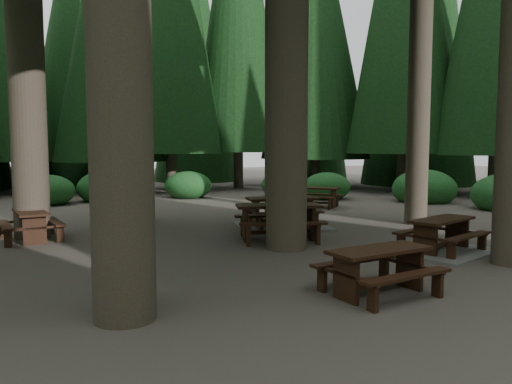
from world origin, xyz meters
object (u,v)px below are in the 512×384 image
object	(u,v)px
picnic_table_b	(30,221)
picnic_table_f	(278,216)
picnic_table_a	(442,241)
picnic_table_e	(379,264)
picnic_table_d	(315,194)
picnic_table_c	(282,217)

from	to	relation	value
picnic_table_b	picnic_table_f	bearing A→B (deg)	-120.98
picnic_table_a	picnic_table_e	size ratio (longest dim) A/B	1.43
picnic_table_a	picnic_table_e	world-z (taller)	picnic_table_a
picnic_table_d	picnic_table_b	bearing A→B (deg)	-116.09
picnic_table_b	picnic_table_f	xyz separation A→B (m)	(5.24, -1.95, 0.09)
picnic_table_c	picnic_table_f	world-z (taller)	picnic_table_f
picnic_table_a	picnic_table_c	distance (m)	4.39
picnic_table_a	picnic_table_f	bearing A→B (deg)	116.12
picnic_table_b	picnic_table_f	world-z (taller)	picnic_table_f
picnic_table_a	picnic_table_f	xyz separation A→B (m)	(-2.53, 2.37, 0.32)
picnic_table_c	picnic_table_d	xyz separation A→B (m)	(2.86, 3.58, 0.20)
picnic_table_b	picnic_table_e	xyz separation A→B (m)	(4.92, -6.31, -0.00)
picnic_table_b	picnic_table_c	world-z (taller)	picnic_table_c
picnic_table_b	picnic_table_d	bearing A→B (deg)	-80.22
picnic_table_c	picnic_table_d	size ratio (longest dim) A/B	1.23
picnic_table_c	picnic_table_e	distance (m)	6.14
picnic_table_d	picnic_table_f	bearing A→B (deg)	-81.45
picnic_table_a	picnic_table_b	distance (m)	8.89
picnic_table_d	picnic_table_e	size ratio (longest dim) A/B	1.19
picnic_table_d	picnic_table_e	distance (m)	10.41
picnic_table_b	picnic_table_f	distance (m)	5.59
picnic_table_a	picnic_table_d	bearing A→B (deg)	60.64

